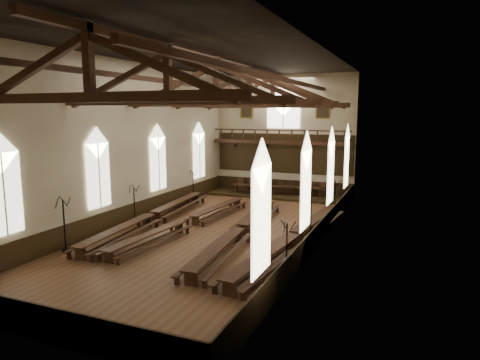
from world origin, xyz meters
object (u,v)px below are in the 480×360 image
at_px(candelabrum_left_near, 65,235).
at_px(candelabrum_right_far, 335,204).
at_px(refectory_row_d, 295,236).
at_px(candelabrum_right_mid, 310,230).
at_px(refectory_row_b, 188,221).
at_px(refectory_row_c, 240,229).
at_px(candelabrum_left_far, 193,192).
at_px(candelabrum_left_mid, 135,212).
at_px(candelabrum_right_near, 287,257).
at_px(high_table, 277,187).
at_px(dais, 277,195).
at_px(refectory_row_a, 151,216).

bearing_deg(candelabrum_left_near, candelabrum_right_far, 49.27).
height_order(refectory_row_d, candelabrum_right_mid, candelabrum_right_mid).
height_order(refectory_row_b, refectory_row_c, refectory_row_c).
height_order(refectory_row_d, candelabrum_right_far, candelabrum_right_far).
xyz_separation_m(refectory_row_d, candelabrum_right_far, (0.64, 7.82, 0.19)).
bearing_deg(refectory_row_d, candelabrum_left_far, 141.80).
bearing_deg(candelabrum_right_far, candelabrum_left_near, -130.73).
height_order(candelabrum_left_near, candelabrum_left_mid, candelabrum_left_near).
bearing_deg(candelabrum_left_far, candelabrum_right_near, -47.16).
bearing_deg(refectory_row_b, refectory_row_c, -9.93).
height_order(high_table, candelabrum_left_far, candelabrum_left_far).
bearing_deg(dais, candelabrum_right_far, -39.57).
xyz_separation_m(refectory_row_b, candelabrum_right_far, (7.45, 6.96, 0.26)).
height_order(high_table, candelabrum_left_near, candelabrum_left_near).
distance_m(dais, candelabrum_left_mid, 13.00).
bearing_deg(candelabrum_right_near, candelabrum_left_far, 132.84).
height_order(refectory_row_a, candelabrum_left_near, candelabrum_left_near).
bearing_deg(candelabrum_left_near, candelabrum_right_mid, 27.42).
relative_size(refectory_row_c, high_table, 1.91).
height_order(candelabrum_left_near, candelabrum_right_mid, candelabrum_left_near).
bearing_deg(refectory_row_a, refectory_row_c, -6.41).
bearing_deg(refectory_row_c, candelabrum_right_far, 63.34).
height_order(refectory_row_c, candelabrum_right_far, candelabrum_right_far).
distance_m(refectory_row_d, candelabrum_right_near, 3.79).
bearing_deg(candelabrum_right_near, refectory_row_b, 148.32).
bearing_deg(candelabrum_right_mid, candelabrum_left_near, -152.58).
distance_m(refectory_row_a, candelabrum_right_far, 12.20).
bearing_deg(candelabrum_right_near, candelabrum_left_mid, 158.39).
distance_m(candelabrum_left_far, candelabrum_right_near, 16.32).
height_order(refectory_row_c, candelabrum_right_mid, candelabrum_right_mid).
height_order(refectory_row_d, candelabrum_left_mid, candelabrum_left_mid).
bearing_deg(refectory_row_c, candelabrum_left_far, 132.30).
relative_size(high_table, candelabrum_left_mid, 3.03).
relative_size(refectory_row_c, candelabrum_left_mid, 5.79).
distance_m(refectory_row_d, candelabrum_left_far, 13.31).
height_order(refectory_row_b, candelabrum_right_mid, candelabrum_right_mid).
height_order(candelabrum_right_mid, candelabrum_right_far, candelabrum_right_mid).
relative_size(candelabrum_left_far, candelabrum_right_far, 0.99).
bearing_deg(candelabrum_left_mid, candelabrum_right_near, -21.61).
height_order(refectory_row_c, candelabrum_left_near, candelabrum_left_near).
xyz_separation_m(refectory_row_d, dais, (-4.90, 12.40, -0.45)).
bearing_deg(candelabrum_right_far, refectory_row_b, -136.97).
distance_m(refectory_row_c, candelabrum_right_near, 5.50).
bearing_deg(refectory_row_a, candelabrum_right_mid, -1.37).
distance_m(refectory_row_b, candelabrum_right_far, 10.20).
bearing_deg(dais, refectory_row_b, -99.42).
bearing_deg(candelabrum_right_mid, candelabrum_left_mid, -179.86).
distance_m(candelabrum_left_far, candelabrum_right_mid, 13.42).
relative_size(dais, candelabrum_right_near, 4.85).
height_order(candelabrum_right_near, candelabrum_right_far, candelabrum_right_far).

